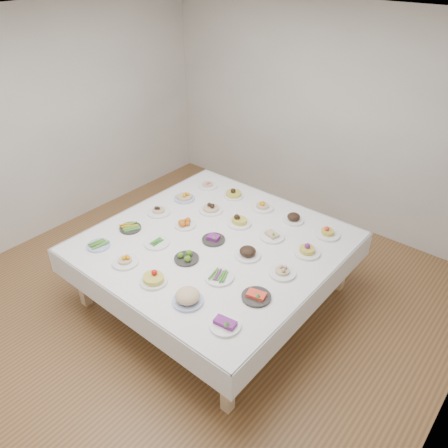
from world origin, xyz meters
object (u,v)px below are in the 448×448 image
Objects in this scene: display_table at (215,246)px; dish_0 at (99,245)px; dish_12 at (213,238)px; dish_24 at (328,230)px.

dish_0 is (-0.83, -0.82, 0.09)m from display_table.
dish_24 is at bearing 44.52° from dish_12.
display_table is 0.10m from dish_12.
dish_12 reaches higher than display_table.
dish_24 is at bearing 44.67° from dish_0.
dish_24 is (0.84, 0.83, 0.13)m from display_table.
dish_24 is (0.85, 0.83, 0.03)m from dish_12.
display_table is 1.17m from dish_0.
display_table is at bearing 44.75° from dish_0.
display_table is 10.35× the size of dish_0.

